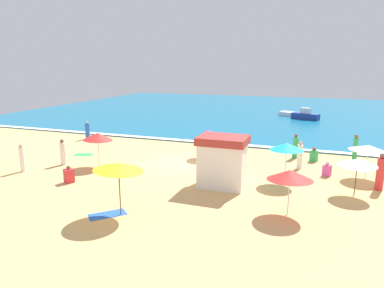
% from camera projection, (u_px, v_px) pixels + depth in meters
% --- Properties ---
extents(ground_plane, '(60.00, 60.00, 0.00)m').
position_uv_depth(ground_plane, '(184.00, 164.00, 22.55)').
color(ground_plane, '#E5B26B').
extents(ocean_water, '(60.00, 44.00, 0.10)m').
position_uv_depth(ocean_water, '(258.00, 111.00, 48.15)').
color(ocean_water, '#146B93').
rests_on(ocean_water, ground_plane).
extents(wave_breaker_foam, '(57.00, 0.70, 0.01)m').
position_uv_depth(wave_breaker_foam, '(212.00, 142.00, 28.29)').
color(wave_breaker_foam, white).
rests_on(wave_breaker_foam, ocean_water).
extents(lifeguard_cabana, '(2.52, 1.95, 2.69)m').
position_uv_depth(lifeguard_cabana, '(223.00, 161.00, 18.19)').
color(lifeguard_cabana, white).
rests_on(lifeguard_cabana, ground_plane).
extents(beach_umbrella_1, '(2.99, 2.99, 2.39)m').
position_uv_depth(beach_umbrella_1, '(119.00, 167.00, 14.49)').
color(beach_umbrella_1, '#4C3823').
rests_on(beach_umbrella_1, ground_plane).
extents(beach_umbrella_2, '(2.23, 2.21, 2.02)m').
position_uv_depth(beach_umbrella_2, '(208.00, 133.00, 23.74)').
color(beach_umbrella_2, silver).
rests_on(beach_umbrella_2, ground_plane).
extents(beach_umbrella_3, '(2.43, 2.44, 2.04)m').
position_uv_depth(beach_umbrella_3, '(290.00, 175.00, 14.60)').
color(beach_umbrella_3, silver).
rests_on(beach_umbrella_3, ground_plane).
extents(beach_umbrella_4, '(2.60, 2.60, 1.89)m').
position_uv_depth(beach_umbrella_4, '(358.00, 162.00, 16.80)').
color(beach_umbrella_4, '#4C3823').
rests_on(beach_umbrella_4, ground_plane).
extents(beach_umbrella_5, '(2.51, 2.50, 2.22)m').
position_uv_depth(beach_umbrella_5, '(98.00, 136.00, 21.62)').
color(beach_umbrella_5, silver).
rests_on(beach_umbrella_5, ground_plane).
extents(beach_umbrella_6, '(2.57, 2.57, 2.23)m').
position_uv_depth(beach_umbrella_6, '(287.00, 146.00, 18.57)').
color(beach_umbrella_6, silver).
rests_on(beach_umbrella_6, ground_plane).
extents(beach_umbrella_7, '(2.89, 2.89, 1.97)m').
position_uv_depth(beach_umbrella_7, '(368.00, 148.00, 19.37)').
color(beach_umbrella_7, silver).
rests_on(beach_umbrella_7, ground_plane).
extents(beachgoer_0, '(0.63, 0.63, 0.96)m').
position_uv_depth(beachgoer_0, '(69.00, 175.00, 18.97)').
color(beachgoer_0, red).
rests_on(beachgoer_0, ground_plane).
extents(beachgoer_2, '(0.54, 0.54, 0.87)m').
position_uv_depth(beachgoer_2, '(327.00, 170.00, 20.07)').
color(beachgoer_2, '#D84CA5').
rests_on(beachgoer_2, ground_plane).
extents(beachgoer_3, '(0.46, 0.46, 1.72)m').
position_uv_depth(beachgoer_3, '(300.00, 156.00, 21.40)').
color(beachgoer_3, white).
rests_on(beachgoer_3, ground_plane).
extents(beachgoer_4, '(0.34, 0.34, 1.76)m').
position_uv_depth(beachgoer_4, '(355.00, 148.00, 23.35)').
color(beachgoer_4, green).
rests_on(beachgoer_4, ground_plane).
extents(beachgoer_5, '(0.50, 0.50, 1.58)m').
position_uv_depth(beachgoer_5, '(87.00, 131.00, 29.91)').
color(beachgoer_5, blue).
rests_on(beachgoer_5, ground_plane).
extents(beachgoer_6, '(0.34, 0.34, 1.71)m').
position_uv_depth(beachgoer_6, '(22.00, 158.00, 20.81)').
color(beachgoer_6, white).
rests_on(beachgoer_6, ground_plane).
extents(beachgoer_7, '(0.40, 0.40, 1.68)m').
position_uv_depth(beachgoer_7, '(63.00, 153.00, 22.24)').
color(beachgoer_7, white).
rests_on(beachgoer_7, ground_plane).
extents(beachgoer_8, '(0.52, 0.52, 1.95)m').
position_uv_depth(beachgoer_8, '(380.00, 173.00, 17.70)').
color(beachgoer_8, red).
rests_on(beachgoer_8, ground_plane).
extents(beachgoer_9, '(0.55, 0.55, 0.98)m').
position_uv_depth(beachgoer_9, '(314.00, 155.00, 23.07)').
color(beachgoer_9, green).
rests_on(beachgoer_9, ground_plane).
extents(beachgoer_10, '(0.47, 0.47, 1.70)m').
position_uv_depth(beachgoer_10, '(295.00, 147.00, 23.82)').
color(beachgoer_10, green).
rests_on(beachgoer_10, ground_plane).
extents(beach_towel_0, '(1.54, 1.28, 0.01)m').
position_uv_depth(beach_towel_0, '(83.00, 155.00, 24.84)').
color(beach_towel_0, green).
rests_on(beach_towel_0, ground_plane).
extents(beach_towel_1, '(1.62, 1.64, 0.01)m').
position_uv_depth(beach_towel_1, '(108.00, 215.00, 14.94)').
color(beach_towel_1, blue).
rests_on(beach_towel_1, ground_plane).
extents(small_boat_0, '(3.25, 2.01, 1.32)m').
position_uv_depth(small_boat_0, '(305.00, 115.00, 40.18)').
color(small_boat_0, navy).
rests_on(small_boat_0, ocean_water).
extents(small_boat_1, '(4.20, 2.77, 0.50)m').
position_uv_depth(small_boat_1, '(296.00, 115.00, 42.34)').
color(small_boat_1, white).
rests_on(small_boat_1, ocean_water).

